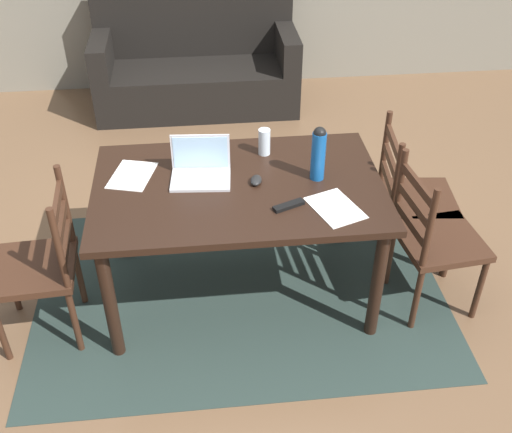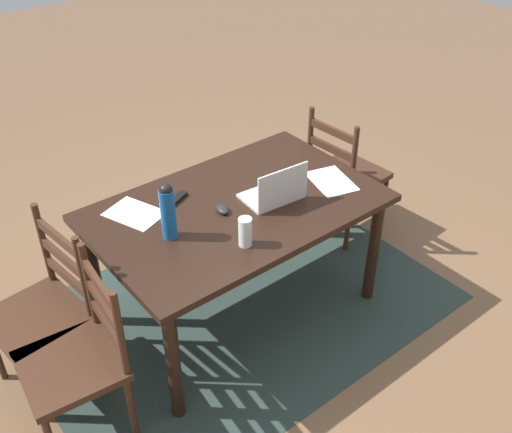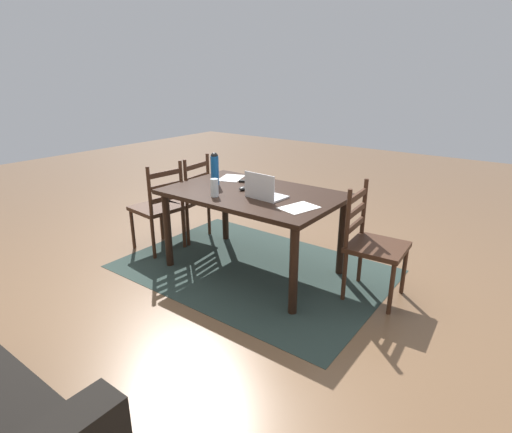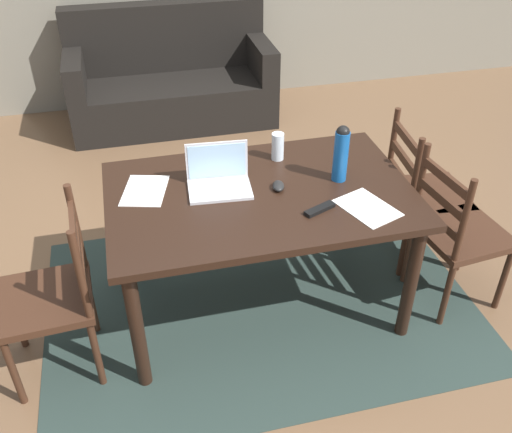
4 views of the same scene
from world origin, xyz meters
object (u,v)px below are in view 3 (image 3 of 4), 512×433
at_px(dining_table, 253,202).
at_px(water_bottle, 215,168).
at_px(chair_right_near, 187,198).
at_px(laptop, 264,192).
at_px(tv_remote, 248,181).
at_px(chair_right_far, 159,208).
at_px(computer_mouse, 244,188).
at_px(chair_left_near, 373,245).
at_px(drinking_glass, 215,188).

height_order(dining_table, water_bottle, water_bottle).
distance_m(chair_right_near, laptop, 1.35).
bearing_deg(tv_remote, dining_table, 22.70).
height_order(chair_right_far, tv_remote, chair_right_far).
height_order(chair_right_far, computer_mouse, chair_right_far).
relative_size(dining_table, computer_mouse, 15.66).
distance_m(chair_right_near, tv_remote, 0.89).
relative_size(chair_right_far, tv_remote, 5.59).
bearing_deg(laptop, dining_table, -27.94).
bearing_deg(chair_right_far, computer_mouse, -168.61).
distance_m(chair_right_far, water_bottle, 0.81).
height_order(dining_table, computer_mouse, computer_mouse).
bearing_deg(chair_right_near, chair_right_far, 90.00).
xyz_separation_m(chair_left_near, tv_remote, (1.31, -0.04, 0.32)).
relative_size(dining_table, laptop, 4.65).
height_order(drinking_glass, tv_remote, drinking_glass).
bearing_deg(drinking_glass, computer_mouse, -104.82).
distance_m(laptop, drinking_glass, 0.43).
height_order(dining_table, chair_right_near, chair_right_near).
distance_m(chair_right_near, computer_mouse, 1.05).
distance_m(chair_right_far, drinking_glass, 0.98).
distance_m(chair_right_far, chair_left_near, 2.18).
bearing_deg(dining_table, chair_right_near, -10.76).
height_order(drinking_glass, computer_mouse, drinking_glass).
bearing_deg(water_bottle, chair_right_near, -19.40).
relative_size(chair_right_far, computer_mouse, 9.50).
xyz_separation_m(chair_left_near, laptop, (0.88, 0.30, 0.37)).
bearing_deg(chair_right_near, chair_left_near, 179.81).
bearing_deg(chair_left_near, drinking_glass, 22.08).
xyz_separation_m(chair_right_near, water_bottle, (-0.64, 0.22, 0.47)).
bearing_deg(chair_left_near, tv_remote, -1.62).
bearing_deg(laptop, drinking_glass, 28.95).
relative_size(water_bottle, tv_remote, 1.83).
relative_size(water_bottle, drinking_glass, 2.00).
relative_size(chair_left_near, drinking_glass, 6.10).
xyz_separation_m(drinking_glass, tv_remote, (0.06, -0.54, -0.07)).
bearing_deg(chair_right_far, chair_left_near, -169.42).
relative_size(dining_table, chair_right_far, 1.65).
distance_m(drinking_glass, computer_mouse, 0.32).
bearing_deg(dining_table, chair_right_far, 10.75).
bearing_deg(chair_left_near, chair_right_far, 10.58).
height_order(chair_right_near, computer_mouse, chair_right_near).
bearing_deg(tv_remote, chair_right_far, -85.28).
distance_m(laptop, water_bottle, 0.64).
height_order(chair_left_near, tv_remote, chair_left_near).
bearing_deg(water_bottle, computer_mouse, -177.61).
relative_size(chair_right_near, drinking_glass, 6.10).
height_order(laptop, water_bottle, water_bottle).
xyz_separation_m(chair_right_near, computer_mouse, (-0.97, 0.21, 0.33)).
bearing_deg(drinking_glass, dining_table, -119.85).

